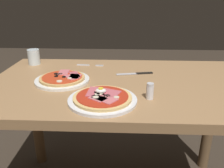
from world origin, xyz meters
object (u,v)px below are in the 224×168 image
Objects in this scene: dining_table at (122,104)px; knife at (137,73)px; water_glass_near at (34,58)px; fork at (88,65)px; salt_shaker at (150,91)px; pizza_foreground at (103,98)px; pizza_across_left at (63,79)px.

knife reaches higher than dining_table.
water_glass_near reaches higher than knife.
fork is 2.36× the size of salt_shaker.
pizza_foreground is at bearing -170.04° from salt_shaker.
water_glass_near is 0.33m from fork.
fork is (-0.20, 0.25, 0.12)m from dining_table.
pizza_foreground is at bearing -45.32° from pizza_across_left.
water_glass_near is (-0.53, 0.27, 0.16)m from dining_table.
fork is (0.09, 0.27, -0.01)m from pizza_across_left.
fork is (-0.13, 0.48, -0.01)m from pizza_foreground.
fork reaches higher than dining_table.
water_glass_near is at bearing 144.17° from salt_shaker.
salt_shaker reaches higher than dining_table.
dining_table is 8.19× the size of fork.
pizza_across_left is 1.34× the size of knife.
pizza_foreground reaches higher than knife.
knife is (0.61, -0.15, -0.04)m from water_glass_near.
knife is at bearing 96.25° from salt_shaker.
pizza_across_left is 0.39m from knife.
dining_table is 14.51× the size of water_glass_near.
water_glass_near is 1.33× the size of salt_shaker.
salt_shaker is at bearing -59.87° from dining_table.
fork is (0.32, -0.01, -0.04)m from water_glass_near.
water_glass_near reaches higher than salt_shaker.
water_glass_near is at bearing 153.00° from dining_table.
dining_table is at bearing -124.52° from knife.
salt_shaker reaches higher than pizza_foreground.
knife is at bearing -14.34° from water_glass_near.
pizza_across_left is 0.44m from salt_shaker.
knife is at bearing -26.53° from fork.
salt_shaker is (0.32, -0.45, 0.03)m from fork.
dining_table is at bearing 2.36° from pizza_across_left.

